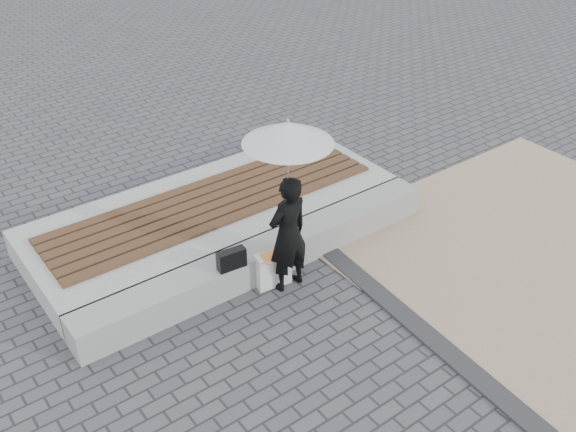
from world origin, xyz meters
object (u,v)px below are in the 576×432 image
(woman, at_px, (288,234))
(canvas_tote, at_px, (273,269))
(seating_ledge, at_px, (265,257))
(parasol, at_px, (288,133))
(handbag, at_px, (231,259))

(woman, height_order, canvas_tote, woman)
(seating_ledge, bearing_deg, parasol, -82.05)
(woman, xyz_separation_m, handbag, (-0.63, 0.25, -0.23))
(woman, bearing_deg, parasol, 81.19)
(woman, bearing_deg, handbag, -24.75)
(parasol, distance_m, canvas_tote, 1.83)
(parasol, xyz_separation_m, canvas_tote, (-0.13, 0.13, -1.82))
(seating_ledge, relative_size, woman, 3.33)
(seating_ledge, bearing_deg, handbag, -163.99)
(handbag, height_order, canvas_tote, handbag)
(woman, distance_m, canvas_tote, 0.56)
(parasol, height_order, canvas_tote, parasol)
(seating_ledge, bearing_deg, canvas_tote, -104.91)
(parasol, height_order, handbag, parasol)
(seating_ledge, distance_m, handbag, 0.68)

